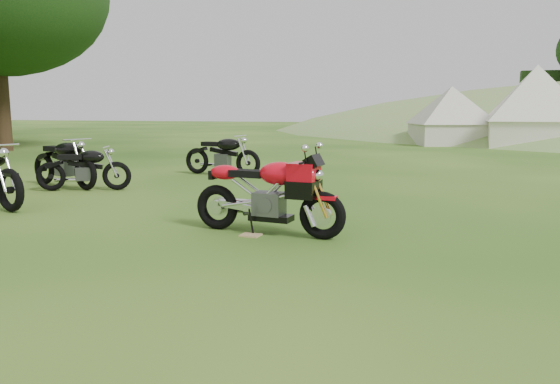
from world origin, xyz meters
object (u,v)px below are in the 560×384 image
(vintage_moto_c, at_px, (64,161))
(tent_left, at_px, (451,115))
(sport_motorcycle, at_px, (268,188))
(plywood_board, at_px, (251,235))
(vintage_moto_d, at_px, (222,154))
(tent_mid, at_px, (535,109))
(vintage_moto_a, at_px, (84,167))

(vintage_moto_c, xyz_separation_m, tent_left, (6.90, 15.66, 0.76))
(vintage_moto_c, relative_size, tent_left, 0.66)
(sport_motorcycle, relative_size, plywood_board, 8.01)
(vintage_moto_d, relative_size, tent_left, 0.63)
(sport_motorcycle, xyz_separation_m, vintage_moto_c, (-4.93, 2.57, -0.04))
(plywood_board, bearing_deg, tent_mid, 73.46)
(vintage_moto_a, relative_size, tent_left, 0.56)
(sport_motorcycle, xyz_separation_m, vintage_moto_d, (-2.84, 5.22, -0.06))
(tent_left, height_order, tent_mid, tent_mid)
(sport_motorcycle, xyz_separation_m, plywood_board, (-0.15, -0.17, -0.54))
(tent_mid, bearing_deg, vintage_moto_d, -122.40)
(plywood_board, height_order, tent_mid, tent_mid)
(plywood_board, relative_size, vintage_moto_c, 0.12)
(plywood_board, bearing_deg, sport_motorcycle, 47.23)
(sport_motorcycle, height_order, vintage_moto_a, sport_motorcycle)
(vintage_moto_c, bearing_deg, tent_mid, 75.12)
(vintage_moto_a, bearing_deg, tent_mid, 36.04)
(vintage_moto_a, bearing_deg, sport_motorcycle, -50.65)
(plywood_board, relative_size, vintage_moto_a, 0.14)
(plywood_board, xyz_separation_m, vintage_moto_a, (-4.14, 2.48, 0.42))
(tent_mid, bearing_deg, tent_left, 168.87)
(plywood_board, relative_size, tent_left, 0.08)
(vintage_moto_c, distance_m, vintage_moto_d, 3.37)
(vintage_moto_a, distance_m, tent_left, 17.13)
(vintage_moto_d, height_order, tent_left, tent_left)
(vintage_moto_c, xyz_separation_m, tent_mid, (10.05, 15.02, 0.98))
(tent_left, bearing_deg, vintage_moto_d, -127.87)
(tent_left, bearing_deg, plywood_board, -114.18)
(sport_motorcycle, distance_m, vintage_moto_d, 5.94)
(sport_motorcycle, bearing_deg, vintage_moto_d, 124.43)
(sport_motorcycle, relative_size, vintage_moto_d, 0.99)
(vintage_moto_c, height_order, vintage_moto_d, vintage_moto_c)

